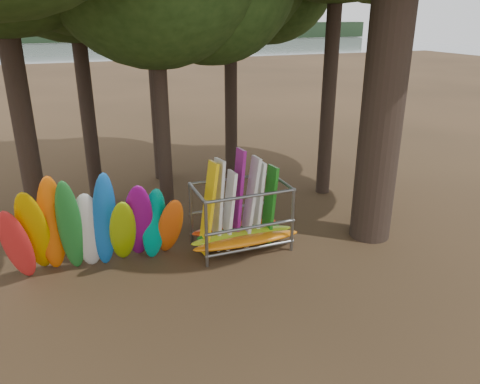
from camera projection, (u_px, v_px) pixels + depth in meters
name	position (u px, v px, depth m)	size (l,w,h in m)	color
ground	(235.00, 260.00, 13.02)	(120.00, 120.00, 0.00)	#47331E
lake	(83.00, 62.00, 65.20)	(160.00, 160.00, 0.00)	gray
far_shore	(67.00, 33.00, 107.97)	(160.00, 4.00, 4.00)	black
kayak_row	(95.00, 229.00, 11.90)	(4.53, 2.23, 3.12)	red
storage_rack	(241.00, 218.00, 13.47)	(3.19, 1.51, 2.89)	slate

